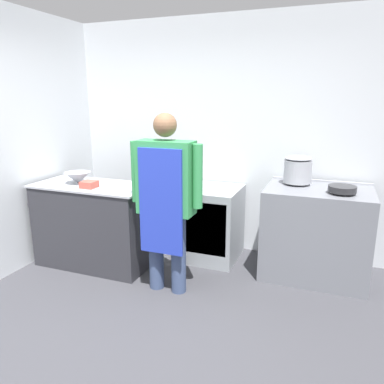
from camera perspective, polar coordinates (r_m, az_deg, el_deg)
ground_plane at (r=3.04m, az=-9.90°, el=-22.52°), size 14.00×14.00×0.00m
wall_back at (r=4.47m, az=3.88°, el=8.36°), size 8.00×0.05×2.70m
wall_left at (r=4.38m, az=-24.45°, el=6.99°), size 0.05×8.00×2.70m
prep_counter at (r=4.25m, az=-14.57°, el=-4.81°), size 1.28×0.63×0.90m
stove at (r=4.04m, az=18.32°, el=-5.92°), size 1.03×0.73×0.94m
fridge_unit at (r=4.30m, az=3.05°, el=-4.74°), size 0.61×0.67×0.82m
person_cook at (r=3.40m, az=-4.02°, el=-0.18°), size 0.70×0.24×1.68m
mixing_bowl at (r=4.22m, az=-17.00°, el=2.10°), size 0.29×0.29×0.12m
plastic_tub at (r=3.99m, az=-15.41°, el=1.12°), size 0.15×0.15×0.07m
stock_pot at (r=4.02m, az=15.81°, el=3.36°), size 0.28×0.28×0.28m
saute_pan at (r=3.78m, az=21.92°, el=0.45°), size 0.26×0.26×0.06m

